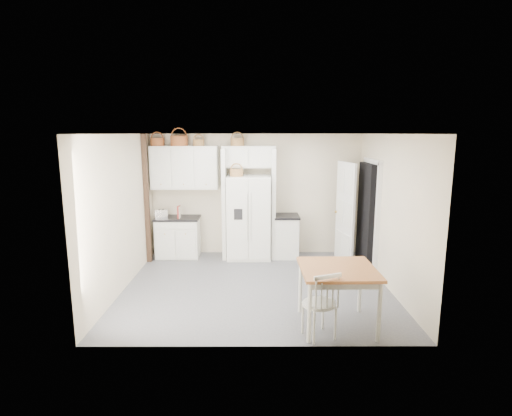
{
  "coord_description": "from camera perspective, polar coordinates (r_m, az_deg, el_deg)",
  "views": [
    {
      "loc": [
        -0.02,
        -6.56,
        2.61
      ],
      "look_at": [
        -0.0,
        0.4,
        1.3
      ],
      "focal_mm": 28.0,
      "sensor_mm": 36.0,
      "label": 1
    }
  ],
  "objects": [
    {
      "name": "ceiling",
      "position": [
        6.56,
        0.04,
        10.55
      ],
      "size": [
        4.5,
        4.5,
        0.0
      ],
      "primitive_type": "plane",
      "color": "white",
      "rests_on": "wall_back"
    },
    {
      "name": "cookbook_red",
      "position": [
        8.49,
        -10.95,
        -0.57
      ],
      "size": [
        0.05,
        0.17,
        0.26
      ],
      "primitive_type": "cube",
      "rotation": [
        0.0,
        0.0,
        -0.07
      ],
      "color": "maroon",
      "rests_on": "counter_left"
    },
    {
      "name": "doorway_void",
      "position": [
        8.03,
        15.63,
        -1.15
      ],
      "size": [
        0.18,
        0.85,
        2.05
      ],
      "primitive_type": "cube",
      "color": "black",
      "rests_on": "floor"
    },
    {
      "name": "trim_post",
      "position": [
        8.31,
        -15.36,
        1.18
      ],
      "size": [
        0.09,
        0.09,
        2.6
      ],
      "primitive_type": "cube",
      "color": "#312114",
      "rests_on": "floor"
    },
    {
      "name": "basket_fridge_a",
      "position": [
        8.15,
        -2.81,
        5.05
      ],
      "size": [
        0.27,
        0.27,
        0.14
      ],
      "primitive_type": "cylinder",
      "color": "brown",
      "rests_on": "refrigerator"
    },
    {
      "name": "base_cab_left",
      "position": [
        8.7,
        -11.05,
        -4.2
      ],
      "size": [
        0.89,
        0.56,
        0.82
      ],
      "primitive_type": "cube",
      "color": "white",
      "rests_on": "floor"
    },
    {
      "name": "counter_left",
      "position": [
        8.6,
        -11.16,
        -1.42
      ],
      "size": [
        0.93,
        0.6,
        0.04
      ],
      "primitive_type": "cube",
      "color": "black",
      "rests_on": "base_cab_left"
    },
    {
      "name": "refrigerator",
      "position": [
        8.39,
        -1.02,
        -1.31
      ],
      "size": [
        0.9,
        0.73,
        1.75
      ],
      "primitive_type": "cube",
      "color": "white",
      "rests_on": "floor"
    },
    {
      "name": "counter_right",
      "position": [
        8.46,
        4.38,
        -1.17
      ],
      "size": [
        0.53,
        0.63,
        0.04
      ],
      "primitive_type": "cube",
      "color": "black",
      "rests_on": "base_cab_right"
    },
    {
      "name": "fridge_panel_right",
      "position": [
        8.4,
        2.46,
        0.61
      ],
      "size": [
        0.08,
        0.6,
        2.3
      ],
      "primitive_type": "cube",
      "color": "white",
      "rests_on": "floor"
    },
    {
      "name": "basket_upper_a",
      "position": [
        8.63,
        -13.92,
        9.14
      ],
      "size": [
        0.28,
        0.28,
        0.16
      ],
      "primitive_type": "cylinder",
      "color": "brown",
      "rests_on": "upper_cabinet"
    },
    {
      "name": "cookbook_cream",
      "position": [
        8.49,
        -10.92,
        -0.6
      ],
      "size": [
        0.04,
        0.17,
        0.25
      ],
      "primitive_type": "cube",
      "rotation": [
        0.0,
        0.0,
        -0.03
      ],
      "color": "white",
      "rests_on": "counter_left"
    },
    {
      "name": "wall_left",
      "position": [
        7.05,
        -18.57,
        -0.64
      ],
      "size": [
        0.0,
        4.0,
        4.0
      ],
      "primitive_type": "plane",
      "rotation": [
        1.57,
        0.0,
        1.57
      ],
      "color": "beige",
      "rests_on": "floor"
    },
    {
      "name": "dining_table",
      "position": [
        5.67,
        11.47,
        -12.35
      ],
      "size": [
        1.02,
        1.02,
        0.83
      ],
      "primitive_type": "cube",
      "rotation": [
        0.0,
        0.0,
        0.02
      ],
      "color": "#9E5C28",
      "rests_on": "floor"
    },
    {
      "name": "wall_back",
      "position": [
        8.66,
        -0.01,
        1.94
      ],
      "size": [
        4.5,
        0.0,
        4.5
      ],
      "primitive_type": "plane",
      "rotation": [
        1.57,
        0.0,
        0.0
      ],
      "color": "beige",
      "rests_on": "floor"
    },
    {
      "name": "basket_bridge_a",
      "position": [
        8.4,
        -2.68,
        9.4
      ],
      "size": [
        0.28,
        0.28,
        0.16
      ],
      "primitive_type": "cylinder",
      "color": "brown",
      "rests_on": "bridge_cabinet"
    },
    {
      "name": "upper_cabinet",
      "position": [
        8.55,
        -10.16,
        5.71
      ],
      "size": [
        1.4,
        0.34,
        0.9
      ],
      "primitive_type": "cube",
      "color": "white",
      "rests_on": "wall_back"
    },
    {
      "name": "toaster",
      "position": [
        8.59,
        -13.37,
        -0.79
      ],
      "size": [
        0.28,
        0.2,
        0.18
      ],
      "primitive_type": "cube",
      "rotation": [
        0.0,
        0.0,
        0.22
      ],
      "color": "silver",
      "rests_on": "counter_left"
    },
    {
      "name": "bridge_cabinet",
      "position": [
        8.4,
        -1.04,
        7.33
      ],
      "size": [
        1.12,
        0.34,
        0.45
      ],
      "primitive_type": "cube",
      "color": "white",
      "rests_on": "wall_back"
    },
    {
      "name": "basket_upper_c",
      "position": [
        8.47,
        -8.19,
        9.23
      ],
      "size": [
        0.23,
        0.23,
        0.13
      ],
      "primitive_type": "cylinder",
      "color": "brown",
      "rests_on": "upper_cabinet"
    },
    {
      "name": "floor",
      "position": [
        7.06,
        0.04,
        -11.06
      ],
      "size": [
        4.5,
        4.5,
        0.0
      ],
      "primitive_type": "plane",
      "color": "#484A55",
      "rests_on": "ground"
    },
    {
      "name": "base_cab_right",
      "position": [
        8.57,
        4.34,
        -4.13
      ],
      "size": [
        0.49,
        0.59,
        0.86
      ],
      "primitive_type": "cube",
      "color": "white",
      "rests_on": "floor"
    },
    {
      "name": "fridge_panel_left",
      "position": [
        8.41,
        -4.5,
        0.61
      ],
      "size": [
        0.08,
        0.6,
        2.3
      ],
      "primitive_type": "cube",
      "color": "white",
      "rests_on": "floor"
    },
    {
      "name": "door_slab",
      "position": [
        8.26,
        12.6,
        -0.69
      ],
      "size": [
        0.21,
        0.79,
        2.05
      ],
      "primitive_type": "cube",
      "rotation": [
        0.0,
        0.0,
        -1.36
      ],
      "color": "white",
      "rests_on": "floor"
    },
    {
      "name": "windsor_chair",
      "position": [
        5.34,
        9.02,
        -13.36
      ],
      "size": [
        0.56,
        0.54,
        0.91
      ],
      "primitive_type": "cube",
      "rotation": [
        0.0,
        0.0,
        0.37
      ],
      "color": "white",
      "rests_on": "floor"
    },
    {
      "name": "basket_upper_b",
      "position": [
        8.54,
        -10.93,
        9.41
      ],
      "size": [
        0.36,
        0.36,
        0.21
      ],
      "primitive_type": "cylinder",
      "color": "brown",
      "rests_on": "upper_cabinet"
    },
    {
      "name": "wall_right",
      "position": [
        7.06,
        18.62,
        -0.62
      ],
      "size": [
        0.0,
        4.0,
        4.0
      ],
      "primitive_type": "plane",
      "rotation": [
        1.57,
        0.0,
        -1.57
      ],
      "color": "beige",
      "rests_on": "floor"
    }
  ]
}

